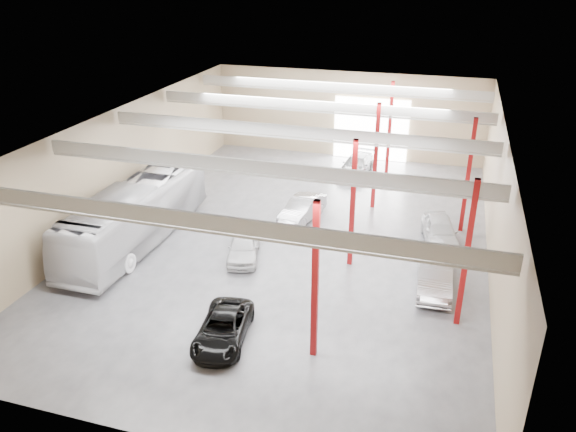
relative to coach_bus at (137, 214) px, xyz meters
The scene contains 8 objects.
depot_shell 9.82m from the coach_bus, 21.48° to the left, with size 22.12×32.12×7.06m.
coach_bus is the anchor object (origin of this frame).
black_sedan 11.15m from the coach_bus, 41.25° to the right, with size 2.02×4.38×1.22m, color black.
car_row_a 6.64m from the coach_bus, ahead, with size 1.62×4.02×1.37m, color silver.
car_row_b 10.12m from the coach_bus, 34.27° to the left, with size 1.51×4.34×1.43m, color #A9A9AE.
car_row_c 18.05m from the coach_bus, 55.86° to the left, with size 1.95×4.80×1.39m, color slate.
car_right_near 16.83m from the coach_bus, ahead, with size 1.64×4.70×1.55m, color #AFAEB3.
car_right_far 17.52m from the coach_bus, 16.11° to the left, with size 1.79×4.45×1.52m, color silver.
Camera 1 is at (8.20, -28.48, 15.07)m, focal length 35.00 mm.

